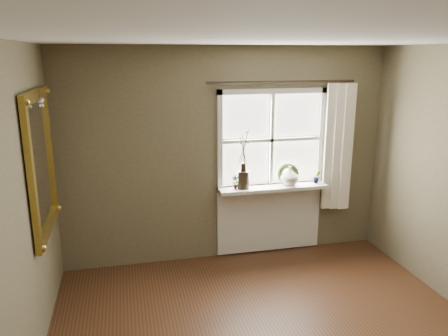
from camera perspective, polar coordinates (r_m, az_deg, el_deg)
ceiling at (r=3.01m, az=10.97°, el=16.36°), size 4.50×4.50×0.00m
wall_back at (r=5.34m, az=0.31°, el=1.69°), size 4.00×0.10×2.60m
window_frame at (r=5.38m, az=6.20°, el=3.68°), size 1.36×0.06×1.24m
window_sill at (r=5.42m, az=6.41°, el=-2.56°), size 1.36×0.26×0.04m
window_apron at (r=5.67m, az=5.91°, el=-6.50°), size 1.36×0.04×0.88m
dark_jug at (r=5.28m, az=2.53°, el=-1.53°), size 0.16×0.16×0.21m
cream_vase at (r=5.46m, az=8.58°, el=-1.00°), size 0.26×0.26×0.24m
wreath at (r=5.50m, az=8.36°, el=-1.07°), size 0.29×0.19×0.28m
potted_plant_left at (r=5.26m, az=1.47°, el=-1.86°), size 0.09×0.07×0.17m
potted_plant_right at (r=5.61m, az=12.04°, el=-1.15°), size 0.09×0.08×0.16m
curtain at (r=5.65m, az=14.58°, el=2.62°), size 0.36×0.12×1.59m
curtain_rod at (r=5.28m, az=7.67°, el=11.08°), size 1.84×0.03×0.03m
gilt_mirror at (r=4.36m, az=-22.74°, el=0.61°), size 0.10×1.12×1.34m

